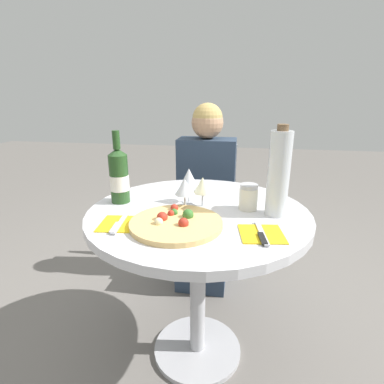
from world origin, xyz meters
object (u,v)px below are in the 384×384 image
Objects in this scene: wine_bottle at (119,176)px; dining_table at (198,238)px; tall_carafe at (279,173)px; seated_diner at (205,203)px; pizza_large at (176,223)px; chair_behind_diner at (207,211)px.

dining_table is at bearing -5.89° from wine_bottle.
dining_table is 2.59× the size of tall_carafe.
seated_diner is 0.88m from pizza_large.
tall_carafe is (0.37, 0.18, 0.16)m from pizza_large.
chair_behind_diner is at bearing -90.00° from seated_diner.
tall_carafe reaches higher than wine_bottle.
tall_carafe reaches higher than dining_table.
wine_bottle is (-0.31, -0.64, 0.34)m from seated_diner.
seated_diner is (-0.06, 0.68, -0.09)m from dining_table.
chair_behind_diner is 1.02m from tall_carafe.
pizza_large is (-0.06, -0.17, 0.15)m from dining_table.
wine_bottle reaches higher than dining_table.
pizza_large is at bearing -108.12° from dining_table.
seated_diner is at bearing 94.74° from dining_table.
pizza_large is 0.96× the size of tall_carafe.
wine_bottle is at bearing 68.56° from chair_behind_diner.
tall_carafe is at bearing 25.43° from pizza_large.
seated_diner is at bearing 118.85° from tall_carafe.
wine_bottle reaches higher than pizza_large.
tall_carafe is at bearing 0.47° from dining_table.
chair_behind_diner is at bearing 114.60° from tall_carafe.
pizza_large is (-0.00, -0.85, 0.24)m from seated_diner.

